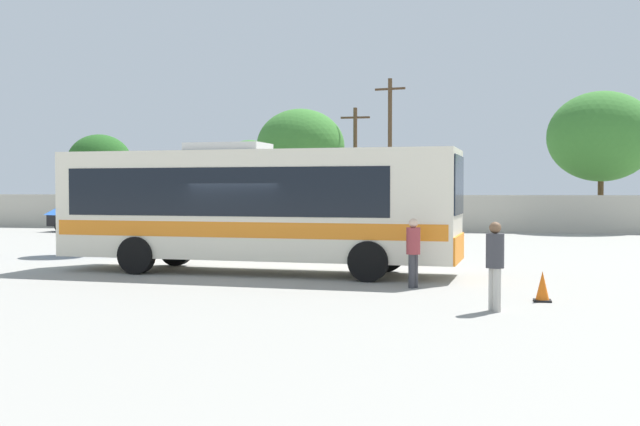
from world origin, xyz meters
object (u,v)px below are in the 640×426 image
utility_pole_near (355,165)px  roadside_tree_midleft (250,164)px  parked_car_third_maroon (297,219)px  utility_pole_far (390,151)px  roadside_tree_midright (301,146)px  traffic_cone_on_apron (542,287)px  parked_car_leftmost_black (92,218)px  parked_car_second_grey (200,218)px  roadside_tree_left (100,161)px  vendor_umbrella_near_gate_blue (76,207)px  roadside_tree_right (601,137)px  passenger_waiting_on_apron (495,261)px  attendant_by_bus_door (413,249)px  coach_bus_cream_orange (252,204)px

utility_pole_near → roadside_tree_midleft: utility_pole_near is taller
parked_car_third_maroon → utility_pole_far: (4.35, 4.83, 3.78)m
utility_pole_far → roadside_tree_midleft: (-10.02, 5.03, -0.51)m
roadside_tree_midright → traffic_cone_on_apron: 32.57m
parked_car_leftmost_black → parked_car_second_grey: parked_car_leftmost_black is taller
roadside_tree_left → parked_car_second_grey: bearing=-40.4°
vendor_umbrella_near_gate_blue → roadside_tree_right: 29.46m
passenger_waiting_on_apron → roadside_tree_right: 31.26m
parked_car_second_grey → utility_pole_near: (7.26, 7.26, 3.08)m
parked_car_second_grey → attendant_by_bus_door: bearing=-57.3°
parked_car_leftmost_black → roadside_tree_midright: 13.29m
parked_car_third_maroon → roadside_tree_midright: size_ratio=0.61×
coach_bus_cream_orange → roadside_tree_left: size_ratio=1.86×
coach_bus_cream_orange → passenger_waiting_on_apron: size_ratio=6.59×
coach_bus_cream_orange → passenger_waiting_on_apron: 8.67m
roadside_tree_midright → passenger_waiting_on_apron: bearing=-70.0°
utility_pole_near → roadside_tree_midright: same height
coach_bus_cream_orange → roadside_tree_midright: (-4.81, 25.70, 3.05)m
parked_car_third_maroon → utility_pole_near: 7.96m
parked_car_third_maroon → traffic_cone_on_apron: (10.90, -22.72, -0.46)m
coach_bus_cream_orange → roadside_tree_right: roadside_tree_right is taller
attendant_by_bus_door → vendor_umbrella_near_gate_blue: 13.87m
parked_car_second_grey → parked_car_third_maroon: bearing=2.0°
vendor_umbrella_near_gate_blue → parked_car_leftmost_black: 15.87m
parked_car_third_maroon → roadside_tree_midright: bearing=101.9°
passenger_waiting_on_apron → roadside_tree_left: bearing=128.1°
coach_bus_cream_orange → utility_pole_near: (-1.38, 25.75, 1.90)m
roadside_tree_right → traffic_cone_on_apron: size_ratio=12.24×
parked_car_leftmost_black → parked_car_third_maroon: size_ratio=0.99×
parked_car_second_grey → utility_pole_far: (9.67, 5.01, 3.78)m
utility_pole_far → roadside_tree_left: utility_pole_far is taller
utility_pole_near → roadside_tree_left: bearing=173.7°
roadside_tree_left → roadside_tree_right: bearing=-5.3°
utility_pole_near → roadside_tree_left: 18.26m
roadside_tree_left → roadside_tree_right: roadside_tree_right is taller
parked_car_second_grey → roadside_tree_midright: roadside_tree_midright is taller
coach_bus_cream_orange → parked_car_leftmost_black: (-14.77, 17.98, -1.17)m
vendor_umbrella_near_gate_blue → roadside_tree_midleft: size_ratio=0.38×
utility_pole_near → roadside_tree_midright: (-3.43, -0.05, 1.16)m
passenger_waiting_on_apron → utility_pole_far: utility_pole_far is taller
traffic_cone_on_apron → roadside_tree_midright: bearing=112.6°
utility_pole_far → roadside_tree_midleft: bearing=153.3°
coach_bus_cream_orange → roadside_tree_right: (12.76, 24.77, 3.35)m
utility_pole_far → roadside_tree_right: 11.83m
passenger_waiting_on_apron → roadside_tree_midright: 33.52m
passenger_waiting_on_apron → vendor_umbrella_near_gate_blue: vendor_umbrella_near_gate_blue is taller
roadside_tree_midright → roadside_tree_right: size_ratio=0.94×
roadside_tree_left → utility_pole_far: bearing=-11.7°
parked_car_third_maroon → roadside_tree_midleft: bearing=119.9°
attendant_by_bus_door → roadside_tree_midleft: (-13.72, 30.91, 3.10)m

